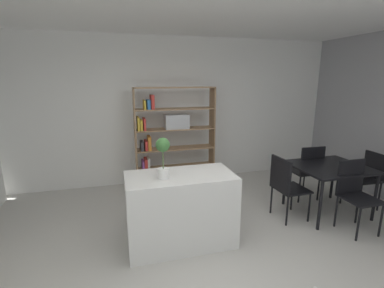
{
  "coord_description": "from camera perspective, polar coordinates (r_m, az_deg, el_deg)",
  "views": [
    {
      "loc": [
        -0.9,
        -2.58,
        2.05
      ],
      "look_at": [
        0.01,
        0.75,
        1.23
      ],
      "focal_mm": 25.88,
      "sensor_mm": 36.0,
      "label": 1
    }
  ],
  "objects": [
    {
      "name": "dining_chair_island_side",
      "position": [
        4.31,
        18.72,
        -7.64
      ],
      "size": [
        0.45,
        0.47,
        0.95
      ],
      "rotation": [
        0.0,
        0.0,
        1.61
      ],
      "color": "black",
      "rests_on": "ground_plane"
    },
    {
      "name": "potted_plant_on_island",
      "position": [
        3.2,
        -6.01,
        -2.18
      ],
      "size": [
        0.16,
        0.16,
        0.48
      ],
      "color": "white",
      "rests_on": "kitchen_island"
    },
    {
      "name": "dining_table",
      "position": [
        4.73,
        26.47,
        -4.92
      ],
      "size": [
        1.07,
        0.95,
        0.76
      ],
      "color": "black",
      "rests_on": "ground_plane"
    },
    {
      "name": "ground_plane",
      "position": [
        3.42,
        3.42,
        -23.54
      ],
      "size": [
        9.82,
        9.82,
        0.0
      ],
      "primitive_type": "plane",
      "color": "beige"
    },
    {
      "name": "dining_chair_far",
      "position": [
        5.11,
        22.69,
        -4.55
      ],
      "size": [
        0.44,
        0.47,
        0.96
      ],
      "rotation": [
        0.0,
        0.0,
        3.12
      ],
      "color": "black",
      "rests_on": "ground_plane"
    },
    {
      "name": "open_bookshelf",
      "position": [
        5.16,
        -4.81,
        1.55
      ],
      "size": [
        1.48,
        0.31,
        1.9
      ],
      "color": "#997551",
      "rests_on": "ground_plane"
    },
    {
      "name": "dining_chair_near",
      "position": [
        4.43,
        30.56,
        -8.07
      ],
      "size": [
        0.43,
        0.44,
        0.97
      ],
      "rotation": [
        0.0,
        0.0,
        0.01
      ],
      "color": "black",
      "rests_on": "ground_plane"
    },
    {
      "name": "back_partition",
      "position": [
        5.51,
        -5.86,
        6.68
      ],
      "size": [
        7.13,
        0.06,
        2.84
      ],
      "primitive_type": "cube",
      "color": "white",
      "rests_on": "ground_plane"
    },
    {
      "name": "kitchen_island",
      "position": [
        3.56,
        -2.36,
        -13.3
      ],
      "size": [
        1.32,
        0.68,
        0.91
      ],
      "primitive_type": "cube",
      "color": "silver",
      "rests_on": "ground_plane"
    },
    {
      "name": "dining_chair_window_side",
      "position": [
        5.28,
        32.47,
        -5.35
      ],
      "size": [
        0.47,
        0.44,
        0.91
      ],
      "rotation": [
        0.0,
        0.0,
        -1.63
      ],
      "color": "black",
      "rests_on": "ground_plane"
    }
  ]
}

